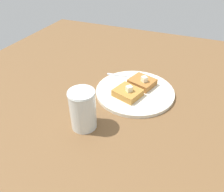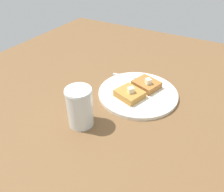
% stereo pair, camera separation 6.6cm
% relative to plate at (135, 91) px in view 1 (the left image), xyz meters
% --- Properties ---
extents(table_surface, '(1.26, 1.26, 0.02)m').
position_rel_plate_xyz_m(table_surface, '(0.01, -0.06, -0.02)').
color(table_surface, brown).
rests_on(table_surface, ground).
extents(plate, '(0.27, 0.27, 0.01)m').
position_rel_plate_xyz_m(plate, '(0.00, 0.00, 0.00)').
color(plate, silver).
rests_on(plate, table_surface).
extents(toast_slice_left, '(0.09, 0.10, 0.02)m').
position_rel_plate_xyz_m(toast_slice_left, '(-0.04, 0.01, 0.02)').
color(toast_slice_left, '#A96B31').
rests_on(toast_slice_left, plate).
extents(toast_slice_middle, '(0.09, 0.10, 0.02)m').
position_rel_plate_xyz_m(toast_slice_middle, '(0.04, -0.01, 0.02)').
color(toast_slice_middle, '#B97F36').
rests_on(toast_slice_middle, plate).
extents(butter_pat_primary, '(0.02, 0.02, 0.02)m').
position_rel_plate_xyz_m(butter_pat_primary, '(-0.03, 0.02, 0.04)').
color(butter_pat_primary, '#F6EECA').
rests_on(butter_pat_primary, toast_slice_left).
extents(butter_pat_secondary, '(0.02, 0.02, 0.02)m').
position_rel_plate_xyz_m(butter_pat_secondary, '(0.04, -0.01, 0.04)').
color(butter_pat_secondary, '#F0EFC6').
rests_on(butter_pat_secondary, toast_slice_middle).
extents(fork, '(0.04, 0.16, 0.00)m').
position_rel_plate_xyz_m(fork, '(-0.08, -0.04, 0.01)').
color(fork, silver).
rests_on(fork, plate).
extents(syrup_jar, '(0.07, 0.07, 0.12)m').
position_rel_plate_xyz_m(syrup_jar, '(0.21, -0.08, 0.05)').
color(syrup_jar, '#431B09').
rests_on(syrup_jar, table_surface).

